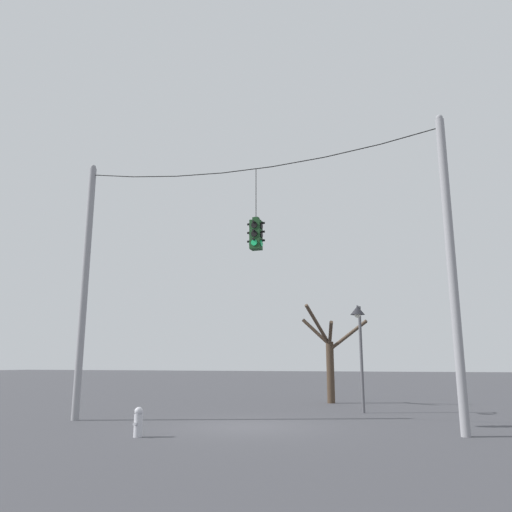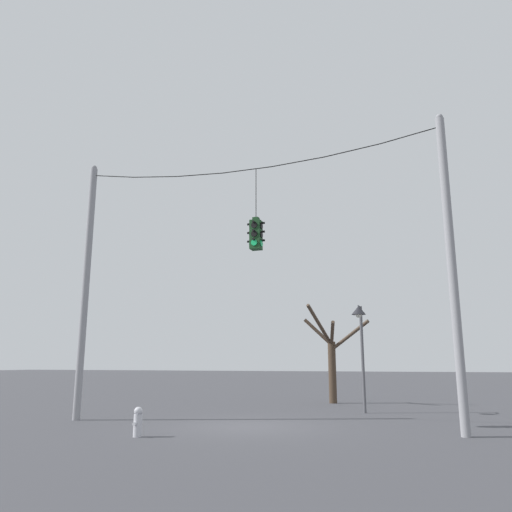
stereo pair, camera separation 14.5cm
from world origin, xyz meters
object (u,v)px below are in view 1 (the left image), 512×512
(utility_pole_left, at_px, (85,286))
(bare_tree, at_px, (330,357))
(fire_hydrant, at_px, (138,422))
(utility_pole_right, at_px, (452,265))
(street_lamp, at_px, (359,327))
(traffic_light_near_left_pole, at_px, (256,234))

(utility_pole_left, distance_m, bare_tree, 12.13)
(utility_pole_left, relative_size, fire_hydrant, 12.07)
(utility_pole_left, height_order, utility_pole_right, same)
(utility_pole_right, xyz_separation_m, fire_hydrant, (-8.05, -2.73, -4.15))
(street_lamp, bearing_deg, utility_pole_right, -57.90)
(traffic_light_near_left_pole, bearing_deg, bare_tree, 86.95)
(traffic_light_near_left_pole, height_order, fire_hydrant, traffic_light_near_left_pole)
(street_lamp, bearing_deg, fire_hydrant, -121.43)
(utility_pole_left, bearing_deg, traffic_light_near_left_pole, 0.00)
(utility_pole_right, bearing_deg, utility_pole_left, 180.00)
(street_lamp, xyz_separation_m, bare_tree, (-1.98, 4.55, -1.10))
(street_lamp, xyz_separation_m, fire_hydrant, (-4.81, -7.88, -2.87))
(traffic_light_near_left_pole, height_order, street_lamp, traffic_light_near_left_pole)
(fire_hydrant, bearing_deg, utility_pole_right, 18.73)
(utility_pole_right, distance_m, bare_tree, 11.27)
(traffic_light_near_left_pole, relative_size, street_lamp, 0.67)
(bare_tree, bearing_deg, utility_pole_right, -61.75)
(bare_tree, distance_m, fire_hydrant, 12.87)
(bare_tree, bearing_deg, fire_hydrant, -102.84)
(traffic_light_near_left_pole, bearing_deg, street_lamp, 64.12)
(utility_pole_left, height_order, street_lamp, utility_pole_left)
(street_lamp, distance_m, fire_hydrant, 9.67)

